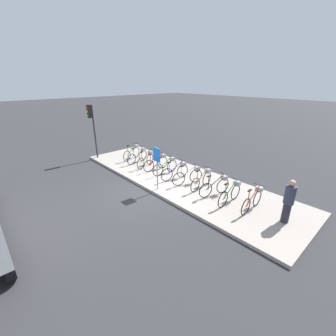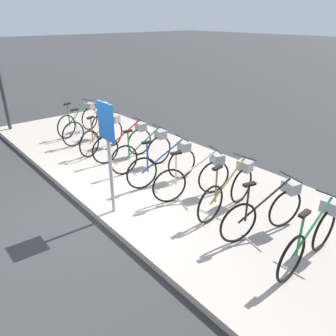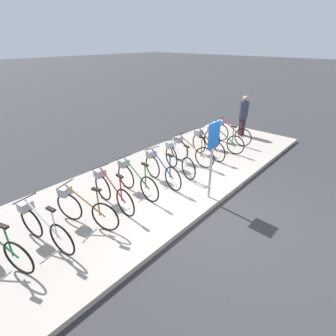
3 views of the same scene
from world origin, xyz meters
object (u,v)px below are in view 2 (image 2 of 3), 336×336
parked_bicycle_6 (197,176)px  parked_bicycle_7 (230,188)px  parked_bicycle_1 (90,126)px  parked_bicycle_2 (105,134)px  parked_bicycle_0 (81,119)px  sign_post (108,140)px  parked_bicycle_3 (126,141)px  parked_bicycle_9 (313,235)px  parked_bicycle_4 (146,150)px  parked_bicycle_8 (268,209)px  parked_bicycle_5 (167,163)px

parked_bicycle_6 → parked_bicycle_7: (0.70, 0.11, 0.00)m
parked_bicycle_1 → parked_bicycle_7: (4.76, 0.15, 0.00)m
parked_bicycle_2 → parked_bicycle_0: bearing=174.5°
parked_bicycle_2 → sign_post: (2.65, -1.40, 0.89)m
parked_bicycle_1 → parked_bicycle_7: same height
parked_bicycle_1 → parked_bicycle_3: same height
parked_bicycle_2 → parked_bicycle_9: same height
parked_bicycle_1 → parked_bicycle_9: bearing=-0.3°
parked_bicycle_0 → parked_bicycle_6: bearing=-0.9°
parked_bicycle_4 → parked_bicycle_8: size_ratio=1.03×
parked_bicycle_0 → parked_bicycle_9: same height
parked_bicycle_6 → parked_bicycle_2: bearing=-178.6°
parked_bicycle_2 → parked_bicycle_4: (1.56, 0.13, 0.00)m
parked_bicycle_4 → parked_bicycle_7: same height
parked_bicycle_9 → parked_bicycle_3: bearing=178.7°
parked_bicycle_2 → parked_bicycle_3: 0.82m
parked_bicycle_0 → parked_bicycle_5: size_ratio=0.97×
parked_bicycle_5 → parked_bicycle_6: bearing=3.7°
parked_bicycle_0 → parked_bicycle_3: size_ratio=0.96×
parked_bicycle_5 → sign_post: sign_post is taller
parked_bicycle_4 → sign_post: 2.08m
parked_bicycle_9 → sign_post: size_ratio=0.82×
parked_bicycle_0 → parked_bicycle_3: bearing=-1.0°
parked_bicycle_0 → parked_bicycle_8: 6.35m
parked_bicycle_6 → parked_bicycle_9: (2.30, -0.07, 0.00)m
parked_bicycle_1 → parked_bicycle_8: size_ratio=1.02×
parked_bicycle_3 → parked_bicycle_4: size_ratio=1.00×
parked_bicycle_0 → parked_bicycle_1: same height
parked_bicycle_0 → parked_bicycle_3: same height
parked_bicycle_1 → sign_post: 3.88m
parked_bicycle_1 → parked_bicycle_4: size_ratio=0.99×
parked_bicycle_0 → parked_bicycle_4: bearing=-0.5°
parked_bicycle_7 → sign_post: 2.22m
parked_bicycle_1 → parked_bicycle_2: same height
parked_bicycle_6 → parked_bicycle_8: size_ratio=0.98×
parked_bicycle_6 → parked_bicycle_4: bearing=178.4°
parked_bicycle_5 → parked_bicycle_9: same height
parked_bicycle_8 → sign_post: (-2.08, -1.51, 0.89)m
parked_bicycle_1 → parked_bicycle_9: (6.35, -0.04, 0.00)m
parked_bicycle_1 → parked_bicycle_2: (0.84, -0.05, 0.00)m
parked_bicycle_2 → parked_bicycle_7: (3.92, 0.19, 0.00)m
parked_bicycle_1 → parked_bicycle_6: same height
sign_post → parked_bicycle_3: bearing=140.4°
parked_bicycle_1 → parked_bicycle_7: 4.76m
parked_bicycle_4 → parked_bicycle_6: same height
parked_bicycle_8 → parked_bicycle_9: same height
parked_bicycle_5 → sign_post: 1.70m
parked_bicycle_3 → parked_bicycle_5: same height
parked_bicycle_8 → parked_bicycle_9: 0.79m
parked_bicycle_8 → parked_bicycle_4: bearing=179.7°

